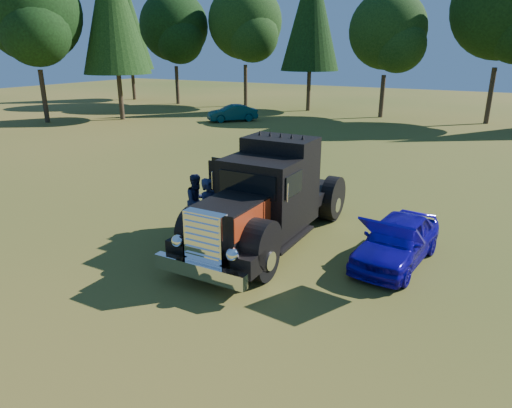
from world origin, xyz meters
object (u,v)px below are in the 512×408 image
object	(u,v)px
spectator_near	(210,212)
distant_teal_car	(232,113)
diamond_t_truck	(266,201)
spectator_far	(197,201)
hotrod_coupe	(397,240)

from	to	relation	value
spectator_near	distant_teal_car	xyz separation A→B (m)	(-12.11, 20.67, -0.35)
diamond_t_truck	spectator_far	size ratio (longest dim) A/B	4.04
diamond_t_truck	distant_teal_car	bearing A→B (deg)	124.28
spectator_far	distant_teal_car	bearing A→B (deg)	49.99
spectator_far	spectator_near	bearing A→B (deg)	-107.71
spectator_near	spectator_far	bearing A→B (deg)	59.65
spectator_far	diamond_t_truck	bearing A→B (deg)	-68.71
distant_teal_car	spectator_far	bearing A→B (deg)	-18.00
diamond_t_truck	hotrod_coupe	world-z (taller)	diamond_t_truck
diamond_t_truck	spectator_far	distance (m)	2.48
hotrod_coupe	spectator_near	bearing A→B (deg)	-164.88
spectator_far	distant_teal_car	distance (m)	22.71
hotrod_coupe	spectator_near	size ratio (longest dim) A/B	2.09
spectator_near	distant_teal_car	distance (m)	23.96
spectator_far	hotrod_coupe	bearing A→B (deg)	-64.23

